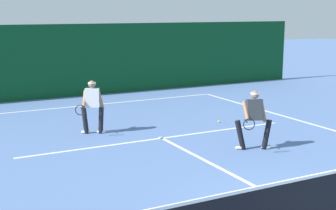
{
  "coord_description": "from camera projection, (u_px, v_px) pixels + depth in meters",
  "views": [
    {
      "loc": [
        -5.8,
        -5.24,
        3.51
      ],
      "look_at": [
        0.03,
        5.94,
        1.0
      ],
      "focal_mm": 50.97,
      "sensor_mm": 36.0,
      "label": 1
    }
  ],
  "objects": [
    {
      "name": "back_fence_windscreen",
      "position": [
        79.0,
        60.0,
        19.64
      ],
      "size": [
        21.69,
        0.12,
        2.97
      ],
      "primitive_type": "cube",
      "color": "#0C411F",
      "rests_on": "ground_plane"
    },
    {
      "name": "court_line_baseline_far",
      "position": [
        97.0,
        104.0,
        18.07
      ],
      "size": [
        9.86,
        0.1,
        0.01
      ],
      "primitive_type": "cube",
      "color": "white",
      "rests_on": "ground_plane"
    },
    {
      "name": "player_far",
      "position": [
        92.0,
        105.0,
        13.67
      ],
      "size": [
        0.98,
        0.84,
        1.55
      ],
      "rotation": [
        0.0,
        0.0,
        2.71
      ],
      "color": "black",
      "rests_on": "ground_plane"
    },
    {
      "name": "player_near",
      "position": [
        254.0,
        118.0,
        12.09
      ],
      "size": [
        1.08,
        0.85,
        1.53
      ],
      "rotation": [
        0.0,
        0.0,
        2.73
      ],
      "color": "black",
      "rests_on": "ground_plane"
    },
    {
      "name": "court_line_service",
      "position": [
        162.0,
        138.0,
        13.31
      ],
      "size": [
        8.04,
        0.1,
        0.01
      ],
      "primitive_type": "cube",
      "color": "white",
      "rests_on": "ground_plane"
    },
    {
      "name": "court_line_centre",
      "position": [
        224.0,
        170.0,
        10.65
      ],
      "size": [
        0.1,
        6.4,
        0.01
      ],
      "primitive_type": "cube",
      "color": "white",
      "rests_on": "ground_plane"
    },
    {
      "name": "tennis_net",
      "position": [
        335.0,
        198.0,
        7.77
      ],
      "size": [
        10.81,
        0.09,
        1.07
      ],
      "color": "#1E4723",
      "rests_on": "ground_plane"
    },
    {
      "name": "tennis_ball",
      "position": [
        219.0,
        122.0,
        15.15
      ],
      "size": [
        0.07,
        0.07,
        0.07
      ],
      "primitive_type": "sphere",
      "color": "#D1E033",
      "rests_on": "ground_plane"
    }
  ]
}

